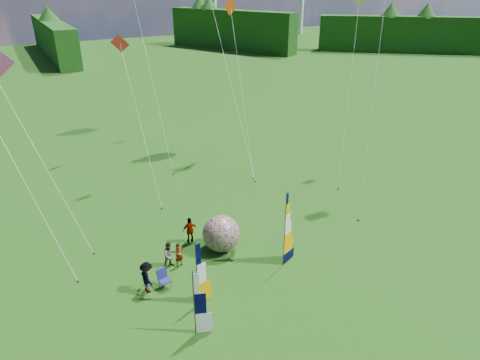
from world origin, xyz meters
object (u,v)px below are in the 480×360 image
camp_chair (165,279)px  spectator_a (179,255)px  spectator_b (170,255)px  kite_whale (228,61)px  side_banner_left (197,275)px  spectator_c (147,277)px  bol_inflatable (221,234)px  side_banner_far (194,304)px  spectator_d (190,230)px  feather_banner_main (285,231)px

camp_chair → spectator_a: bearing=35.7°
spectator_b → kite_whale: bearing=45.5°
side_banner_left → spectator_c: bearing=124.0°
side_banner_left → spectator_a: (0.38, 3.54, -1.08)m
side_banner_left → bol_inflatable: bearing=41.7°
side_banner_far → bol_inflatable: side_banner_far is taller
spectator_c → spectator_d: spectator_c is taller
side_banner_left → spectator_c: (-1.98, 2.23, -0.91)m
feather_banner_main → spectator_c: (-7.76, 1.60, -1.44)m
side_banner_far → spectator_b: bearing=101.8°
feather_banner_main → spectator_a: 6.35m
bol_inflatable → kite_whale: (7.62, 13.52, 7.69)m
feather_banner_main → side_banner_left: feather_banner_main is taller
spectator_b → spectator_c: 2.37m
kite_whale → bol_inflatable: bearing=-142.4°
side_banner_left → spectator_d: (1.93, 5.55, -0.96)m
side_banner_left → kite_whale: kite_whale is taller
side_banner_far → kite_whale: (11.85, 19.19, 7.08)m
side_banner_far → spectator_d: side_banner_far is taller
spectator_a → spectator_c: bearing=-160.3°
kite_whale → spectator_c: bearing=-153.5°
side_banner_left → camp_chair: 2.65m
feather_banner_main → spectator_c: bearing=146.6°
side_banner_left → camp_chair: side_banner_left is taller
side_banner_left → kite_whale: 21.67m
side_banner_left → spectator_c: side_banner_left is taller
side_banner_left → spectator_b: bearing=84.6°
feather_banner_main → kite_whale: (5.13, 16.73, 6.48)m
camp_chair → kite_whale: (11.99, 15.31, 8.30)m
side_banner_far → spectator_a: (1.31, 5.37, -1.02)m
kite_whale → side_banner_far: bearing=-144.7°
side_banner_left → spectator_a: 3.73m
side_banner_left → spectator_c: 3.12m
spectator_d → side_banner_left: bearing=78.5°
spectator_b → camp_chair: size_ratio=1.49×
bol_inflatable → spectator_d: bol_inflatable is taller
side_banner_left → spectator_d: size_ratio=2.09×
bol_inflatable → kite_whale: size_ratio=0.13×
spectator_a → bol_inflatable: bearing=-3.7°
feather_banner_main → spectator_c: size_ratio=2.56×
spectator_c → bol_inflatable: bearing=-81.3°
camp_chair → bol_inflatable: bearing=12.2°
feather_banner_main → side_banner_far: size_ratio=1.34×
spectator_d → feather_banner_main: bearing=135.7°
side_banner_far → kite_whale: bearing=78.2°
feather_banner_main → spectator_a: bearing=129.8°
spectator_b → side_banner_far: bearing=-103.5°
side_banner_far → bol_inflatable: 7.10m
side_banner_left → camp_chair: size_ratio=3.31×
side_banner_left → spectator_b: 3.86m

